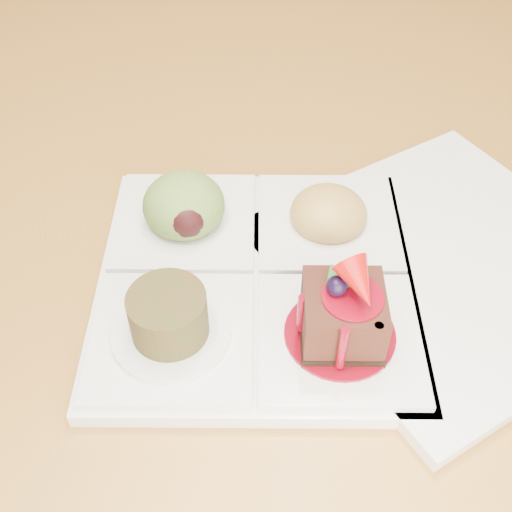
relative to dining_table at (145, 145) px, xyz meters
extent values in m
plane|color=brown|center=(0.00, 0.00, -0.68)|extent=(6.00, 6.00, 0.00)
cube|color=#A26D2A|center=(0.00, 0.00, 0.05)|extent=(1.00, 1.80, 0.04)
cylinder|color=#A26D2A|center=(0.44, 0.84, -0.33)|extent=(0.06, 0.06, 0.71)
cylinder|color=black|center=(0.52, 0.37, -0.46)|extent=(0.04, 0.04, 0.44)
cube|color=silver|center=(0.06, -0.29, 0.07)|extent=(0.28, 0.28, 0.01)
cube|color=silver|center=(0.11, -0.36, 0.08)|extent=(0.13, 0.13, 0.01)
cube|color=silver|center=(0.00, -0.33, 0.08)|extent=(0.13, 0.13, 0.01)
cube|color=silver|center=(0.02, -0.22, 0.08)|extent=(0.13, 0.13, 0.01)
cube|color=silver|center=(0.13, -0.24, 0.08)|extent=(0.13, 0.13, 0.01)
cylinder|color=maroon|center=(0.11, -0.36, 0.09)|extent=(0.08, 0.08, 0.00)
cube|color=black|center=(0.11, -0.36, 0.09)|extent=(0.06, 0.06, 0.01)
cube|color=#39150F|center=(0.11, -0.36, 0.11)|extent=(0.06, 0.06, 0.03)
cylinder|color=maroon|center=(0.11, -0.36, 0.13)|extent=(0.04, 0.04, 0.00)
sphere|color=black|center=(0.10, -0.35, 0.13)|extent=(0.01, 0.01, 0.01)
cone|color=#A90C0A|center=(0.11, -0.36, 0.14)|extent=(0.03, 0.04, 0.03)
cube|color=#124B14|center=(0.11, -0.34, 0.13)|extent=(0.01, 0.01, 0.01)
cube|color=#124B14|center=(0.10, -0.34, 0.13)|extent=(0.01, 0.02, 0.01)
cylinder|color=maroon|center=(0.10, -0.38, 0.11)|extent=(0.01, 0.01, 0.04)
cylinder|color=maroon|center=(0.12, -0.38, 0.11)|extent=(0.01, 0.01, 0.03)
cylinder|color=maroon|center=(0.08, -0.35, 0.11)|extent=(0.01, 0.01, 0.03)
cylinder|color=silver|center=(0.00, -0.33, 0.09)|extent=(0.08, 0.08, 0.00)
cylinder|color=#472614|center=(0.00, -0.33, 0.11)|extent=(0.05, 0.05, 0.03)
cylinder|color=#4E3010|center=(0.00, -0.33, 0.12)|extent=(0.04, 0.04, 0.00)
ellipsoid|color=olive|center=(0.02, -0.22, 0.10)|extent=(0.06, 0.06, 0.05)
ellipsoid|color=black|center=(0.02, -0.24, 0.10)|extent=(0.03, 0.02, 0.03)
ellipsoid|color=#A98B3D|center=(0.13, -0.24, 0.09)|extent=(0.06, 0.06, 0.04)
cube|color=orange|center=(0.14, -0.24, 0.09)|extent=(0.02, 0.02, 0.01)
cube|color=#507B1A|center=(0.13, -0.23, 0.10)|extent=(0.02, 0.02, 0.02)
cube|color=orange|center=(0.12, -0.25, 0.09)|extent=(0.01, 0.01, 0.02)
cube|color=#507B1A|center=(0.14, -0.26, 0.09)|extent=(0.02, 0.02, 0.01)
cube|color=silver|center=(0.21, -0.30, 0.07)|extent=(0.31, 0.31, 0.01)
camera|label=1|loc=(0.00, -0.60, 0.44)|focal=45.00mm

